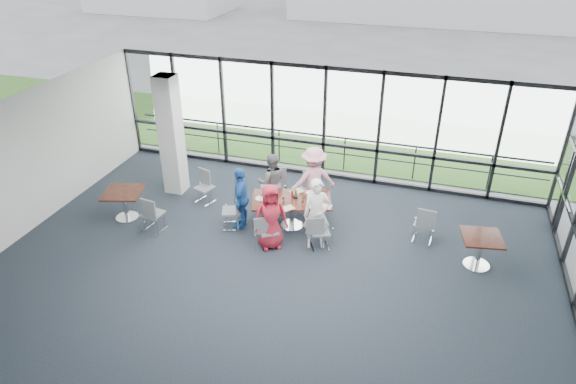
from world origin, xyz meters
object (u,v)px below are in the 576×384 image
(chair_main_fl, at_px, (271,189))
(chair_main_fr, at_px, (307,191))
(chair_spare_r, at_px, (424,224))
(chair_main_nl, at_px, (269,231))
(structural_column, at_px, (171,136))
(chair_main_end, at_px, (232,211))
(chair_spare_la, at_px, (153,214))
(diner_far_left, at_px, (272,182))
(diner_near_right, at_px, (317,214))
(side_table_left, at_px, (124,195))
(side_table_right, at_px, (481,242))
(diner_near_left, at_px, (270,217))
(diner_far_right, at_px, (314,180))
(chair_main_nr, at_px, (320,232))
(main_table, at_px, (292,204))
(chair_spare_lb, at_px, (204,188))
(diner_end, at_px, (241,198))

(chair_main_fl, height_order, chair_main_fr, chair_main_fl)
(chair_main_fr, height_order, chair_spare_r, chair_spare_r)
(chair_main_nl, height_order, chair_spare_r, chair_spare_r)
(chair_main_nl, bearing_deg, structural_column, 118.90)
(structural_column, xyz_separation_m, chair_main_end, (2.17, -1.29, -1.15))
(structural_column, height_order, chair_main_fl, structural_column)
(structural_column, distance_m, chair_spare_la, 2.32)
(structural_column, xyz_separation_m, diner_far_left, (2.80, -0.16, -0.84))
(chair_main_nl, bearing_deg, diner_near_right, -13.37)
(side_table_left, relative_size, side_table_right, 1.16)
(side_table_left, xyz_separation_m, diner_near_left, (3.83, -0.08, 0.14))
(structural_column, distance_m, diner_far_right, 3.90)
(chair_main_nr, relative_size, chair_spare_la, 0.91)
(structural_column, relative_size, diner_far_right, 1.84)
(main_table, bearing_deg, chair_spare_lb, 152.76)
(diner_near_left, bearing_deg, structural_column, 120.46)
(chair_main_nr, height_order, chair_spare_r, chair_spare_r)
(chair_main_fl, xyz_separation_m, chair_main_end, (-0.57, -1.24, -0.04))
(chair_main_nl, relative_size, chair_main_nr, 0.98)
(main_table, height_order, diner_far_left, diner_far_left)
(diner_far_left, height_order, diner_far_right, diner_far_right)
(chair_main_nr, xyz_separation_m, chair_main_end, (-2.23, 0.19, 0.03))
(structural_column, xyz_separation_m, chair_main_fr, (3.62, 0.25, -1.18))
(chair_spare_r, bearing_deg, chair_main_fl, -179.63)
(diner_end, distance_m, chair_main_nl, 1.17)
(diner_end, bearing_deg, diner_far_left, 147.71)
(chair_main_nr, relative_size, chair_spare_r, 0.92)
(diner_near_right, relative_size, chair_spare_la, 1.84)
(side_table_left, bearing_deg, structural_column, 73.33)
(diner_near_left, bearing_deg, chair_spare_lb, 117.44)
(diner_near_left, distance_m, diner_near_right, 1.03)
(chair_main_nr, height_order, chair_main_fr, chair_main_fr)
(side_table_right, relative_size, chair_main_nr, 1.13)
(chair_spare_la, xyz_separation_m, chair_spare_r, (6.16, 1.47, -0.00))
(main_table, distance_m, diner_near_left, 0.98)
(chair_main_fl, distance_m, chair_main_end, 1.37)
(diner_far_left, xyz_separation_m, diner_end, (-0.41, -1.01, 0.02))
(diner_end, xyz_separation_m, chair_main_nr, (2.02, -0.31, -0.37))
(structural_column, xyz_separation_m, chair_spare_lb, (1.02, -0.38, -1.17))
(diner_near_right, distance_m, chair_main_fl, 2.13)
(side_table_left, height_order, chair_spare_la, chair_spare_la)
(main_table, height_order, side_table_left, same)
(diner_near_right, relative_size, chair_main_fr, 1.99)
(side_table_left, distance_m, chair_spare_r, 7.21)
(main_table, relative_size, diner_far_left, 1.35)
(chair_main_nl, relative_size, chair_spare_la, 0.89)
(side_table_right, xyz_separation_m, diner_near_left, (-4.48, -0.62, 0.16))
(chair_main_nl, bearing_deg, main_table, 43.94)
(chair_main_end, bearing_deg, chair_main_nr, 64.94)
(diner_near_left, height_order, chair_spare_la, diner_near_left)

